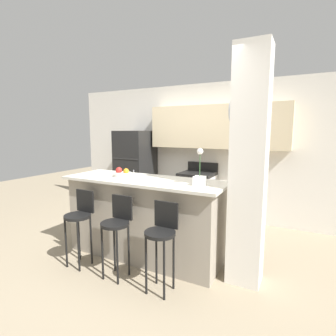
% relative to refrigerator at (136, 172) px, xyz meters
% --- Properties ---
extents(ground_plane, '(14.00, 14.00, 0.00)m').
position_rel_refrigerator_xyz_m(ground_plane, '(1.22, -1.59, -0.83)').
color(ground_plane, gray).
extents(wall_back, '(5.60, 0.38, 2.55)m').
position_rel_refrigerator_xyz_m(wall_back, '(1.39, 0.33, 0.64)').
color(wall_back, white).
rests_on(wall_back, ground_plane).
extents(pillar_right, '(0.38, 0.32, 2.55)m').
position_rel_refrigerator_xyz_m(pillar_right, '(2.53, -1.56, 0.44)').
color(pillar_right, white).
rests_on(pillar_right, ground_plane).
extents(counter_bar, '(2.17, 0.74, 1.06)m').
position_rel_refrigerator_xyz_m(counter_bar, '(1.22, -1.59, -0.30)').
color(counter_bar, gray).
rests_on(counter_bar, ground_plane).
extents(refrigerator, '(0.64, 0.73, 1.67)m').
position_rel_refrigerator_xyz_m(refrigerator, '(0.00, 0.00, 0.00)').
color(refrigerator, black).
rests_on(refrigerator, ground_plane).
extents(stove_range, '(0.60, 0.60, 1.07)m').
position_rel_refrigerator_xyz_m(stove_range, '(1.33, 0.07, -0.37)').
color(stove_range, silver).
rests_on(stove_range, ground_plane).
extents(bar_stool_left, '(0.32, 0.32, 0.94)m').
position_rel_refrigerator_xyz_m(bar_stool_left, '(0.64, -2.15, -0.22)').
color(bar_stool_left, black).
rests_on(bar_stool_left, ground_plane).
extents(bar_stool_mid, '(0.32, 0.32, 0.94)m').
position_rel_refrigerator_xyz_m(bar_stool_mid, '(1.22, -2.15, -0.22)').
color(bar_stool_mid, black).
rests_on(bar_stool_mid, ground_plane).
extents(bar_stool_right, '(0.32, 0.32, 0.94)m').
position_rel_refrigerator_xyz_m(bar_stool_right, '(1.80, -2.15, -0.22)').
color(bar_stool_right, black).
rests_on(bar_stool_right, ground_plane).
extents(orchid_vase, '(0.12, 0.12, 0.42)m').
position_rel_refrigerator_xyz_m(orchid_vase, '(2.02, -1.66, 0.33)').
color(orchid_vase, white).
rests_on(orchid_vase, counter_bar).
extents(fruit_bowl, '(0.25, 0.25, 0.12)m').
position_rel_refrigerator_xyz_m(fruit_bowl, '(0.87, -1.57, 0.26)').
color(fruit_bowl, silver).
rests_on(fruit_bowl, counter_bar).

